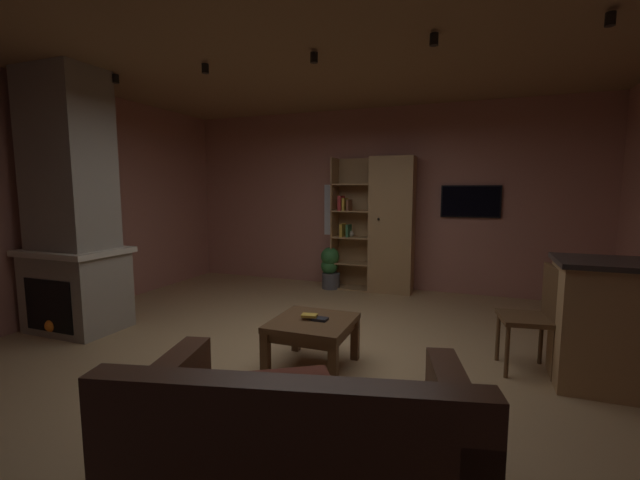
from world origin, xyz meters
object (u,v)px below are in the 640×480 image
bookshelf_cabinet (386,225)px  leather_couch (301,458)px  table_book_1 (309,315)px  wall_mounted_tv (471,201)px  coffee_table (312,329)px  table_book_0 (320,319)px  potted_floor_plant (330,267)px  stone_fireplace (71,216)px  dining_chair (537,311)px

bookshelf_cabinet → leather_couch: (0.54, -4.53, -0.71)m
table_book_1 → wall_mounted_tv: bearing=68.7°
leather_couch → coffee_table: size_ratio=2.48×
coffee_table → wall_mounted_tv: wall_mounted_tv is taller
bookshelf_cabinet → table_book_0: size_ratio=15.87×
table_book_0 → potted_floor_plant: size_ratio=0.20×
potted_floor_plant → wall_mounted_tv: wall_mounted_tv is taller
stone_fireplace → potted_floor_plant: size_ratio=4.28×
table_book_0 → potted_floor_plant: potted_floor_plant is taller
dining_chair → potted_floor_plant: (-2.63, 2.23, -0.19)m
stone_fireplace → coffee_table: size_ratio=4.01×
coffee_table → table_book_1: size_ratio=5.28×
stone_fireplace → table_book_0: size_ratio=21.84×
leather_couch → table_book_0: size_ratio=13.52×
table_book_0 → dining_chair: (1.74, 0.60, 0.09)m
coffee_table → table_book_0: size_ratio=5.45×
bookshelf_cabinet → table_book_1: bookshelf_cabinet is taller
bookshelf_cabinet → leather_couch: bookshelf_cabinet is taller
leather_couch → table_book_1: bearing=110.8°
table_book_1 → wall_mounted_tv: (1.24, 3.17, 0.92)m
bookshelf_cabinet → coffee_table: bearing=-90.4°
stone_fireplace → dining_chair: (4.63, 0.59, -0.74)m
bookshelf_cabinet → table_book_1: 3.01m
coffee_table → wall_mounted_tv: bearing=69.2°
table_book_1 → table_book_0: bearing=2.9°
leather_couch → coffee_table: (-0.56, 1.56, 0.05)m
stone_fireplace → potted_floor_plant: 3.57m
bookshelf_cabinet → potted_floor_plant: bearing=-170.8°
dining_chair → potted_floor_plant: size_ratio=1.40×
table_book_1 → potted_floor_plant: 2.94m
coffee_table → wall_mounted_tv: 3.55m
table_book_1 → stone_fireplace: bearing=179.7°
stone_fireplace → wall_mounted_tv: size_ratio=3.40×
stone_fireplace → potted_floor_plant: stone_fireplace is taller
coffee_table → table_book_1: bearing=172.8°
dining_chair → potted_floor_plant: 3.45m
stone_fireplace → leather_couch: stone_fireplace is taller
potted_floor_plant → stone_fireplace: bearing=-125.3°
stone_fireplace → bookshelf_cabinet: (2.84, 2.95, -0.25)m
bookshelf_cabinet → dining_chair: bearing=-52.9°
potted_floor_plant → table_book_1: bearing=-74.2°
table_book_1 → potted_floor_plant: (-0.80, 2.83, -0.12)m
dining_chair → wall_mounted_tv: bearing=103.1°
potted_floor_plant → wall_mounted_tv: bearing=9.7°
coffee_table → potted_floor_plant: potted_floor_plant is taller
leather_couch → bookshelf_cabinet: bearing=96.8°
table_book_1 → bookshelf_cabinet: bearing=89.0°
leather_couch → potted_floor_plant: leather_couch is taller
dining_chair → leather_couch: bearing=-119.8°
potted_floor_plant → wall_mounted_tv: (2.04, 0.35, 1.04)m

